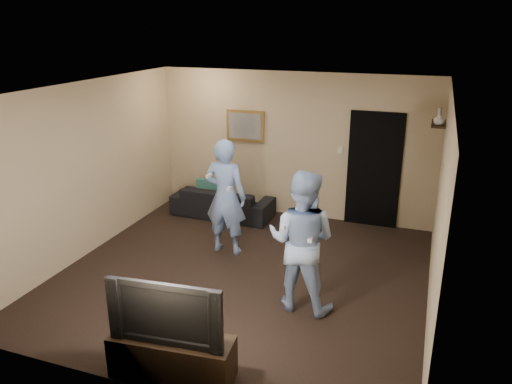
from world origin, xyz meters
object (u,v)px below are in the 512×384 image
at_px(tv_console, 172,357).
at_px(wii_player_right, 301,241).
at_px(wii_player_left, 225,197).
at_px(television, 169,309).
at_px(sofa, 223,202).

xyz_separation_m(tv_console, wii_player_right, (0.84, 1.74, 0.64)).
bearing_deg(wii_player_right, wii_player_left, 142.43).
bearing_deg(wii_player_left, television, -77.36).
bearing_deg(wii_player_right, sofa, 130.58).
height_order(sofa, television, television).
bearing_deg(television, wii_player_right, 58.67).
relative_size(tv_console, wii_player_left, 0.69).
bearing_deg(wii_player_left, wii_player_right, -37.57).
height_order(tv_console, television, television).
bearing_deg(wii_player_right, television, -115.81).
height_order(sofa, wii_player_left, wii_player_left).
height_order(tv_console, wii_player_right, wii_player_right).
relative_size(sofa, television, 1.60).
xyz_separation_m(sofa, wii_player_left, (0.65, -1.35, 0.63)).
bearing_deg(television, tv_console, -5.52).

